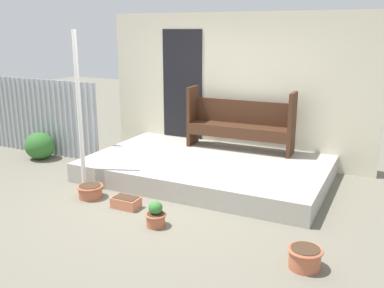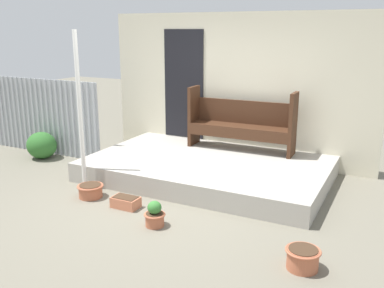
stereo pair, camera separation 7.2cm
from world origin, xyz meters
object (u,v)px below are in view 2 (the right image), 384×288
object	(u,v)px
bench	(241,121)
flower_pot_right	(303,258)
flower_pot_middle	(155,215)
planter_box_rect	(126,202)
support_post	(80,112)
flower_pot_left	(91,190)
shrub_by_fence	(42,145)

from	to	relation	value
bench	flower_pot_right	distance (m)	3.40
flower_pot_middle	planter_box_rect	xyz separation A→B (m)	(-0.64, 0.30, -0.07)
flower_pot_right	support_post	bearing A→B (deg)	167.00
bench	flower_pot_middle	size ratio (longest dim) A/B	5.71
flower_pot_left	flower_pot_middle	xyz separation A→B (m)	(1.30, -0.38, 0.04)
support_post	flower_pot_middle	world-z (taller)	support_post
planter_box_rect	flower_pot_left	bearing A→B (deg)	173.52
support_post	flower_pot_right	bearing A→B (deg)	-13.00
flower_pot_left	flower_pot_right	distance (m)	3.16
bench	planter_box_rect	world-z (taller)	bench
planter_box_rect	flower_pot_right	bearing A→B (deg)	-10.57
flower_pot_middle	flower_pot_right	xyz separation A→B (m)	(1.82, -0.16, -0.02)
bench	planter_box_rect	xyz separation A→B (m)	(-0.73, -2.39, -0.73)
shrub_by_fence	flower_pot_right	bearing A→B (deg)	-17.52
support_post	planter_box_rect	bearing A→B (deg)	-18.86
bench	flower_pot_right	bearing A→B (deg)	-60.03
flower_pot_middle	flower_pot_right	distance (m)	1.82
bench	shrub_by_fence	distance (m)	3.68
flower_pot_right	planter_box_rect	bearing A→B (deg)	169.43
flower_pot_middle	support_post	bearing A→B (deg)	158.57
support_post	shrub_by_fence	bearing A→B (deg)	154.07
support_post	shrub_by_fence	world-z (taller)	support_post
flower_pot_left	planter_box_rect	size ratio (longest dim) A/B	1.02
shrub_by_fence	flower_pot_middle	bearing A→B (deg)	-23.78
planter_box_rect	shrub_by_fence	world-z (taller)	shrub_by_fence
flower_pot_left	flower_pot_middle	world-z (taller)	flower_pot_middle
flower_pot_left	shrub_by_fence	size ratio (longest dim) A/B	0.66
flower_pot_right	planter_box_rect	world-z (taller)	flower_pot_right
flower_pot_right	flower_pot_left	bearing A→B (deg)	170.29
flower_pot_middle	planter_box_rect	world-z (taller)	flower_pot_middle
flower_pot_middle	planter_box_rect	size ratio (longest dim) A/B	0.87
flower_pot_right	shrub_by_fence	world-z (taller)	shrub_by_fence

